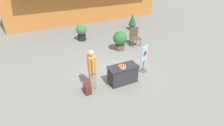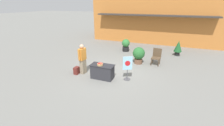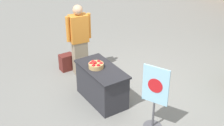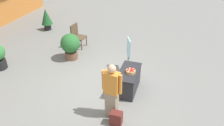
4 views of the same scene
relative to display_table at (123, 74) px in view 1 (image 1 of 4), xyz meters
The scene contains 10 objects.
ground_plane 0.98m from the display_table, 83.04° to the left, with size 120.00×120.00×0.00m, color slate.
display_table is the anchor object (origin of this frame).
apple_basket 0.46m from the display_table, 136.78° to the right, with size 0.31×0.31×0.16m.
person_visitor 1.41m from the display_table, behind, with size 0.31×0.61×1.75m.
backpack 1.63m from the display_table, behind, with size 0.24×0.34×0.42m.
poster_board 1.38m from the display_table, 14.58° to the left, with size 0.47×0.36×1.31m.
patio_chair 4.02m from the display_table, 50.90° to the left, with size 0.60×0.60×1.09m.
potted_plant_far_right 3.20m from the display_table, 64.16° to the left, with size 0.81×0.81×1.13m.
potted_plant_near_right 6.84m from the display_table, 55.12° to the left, with size 0.60×0.60×1.18m.
potted_plant_far_left 5.26m from the display_table, 92.17° to the left, with size 0.67×0.67×1.05m.
Camera 1 is at (-3.21, -6.27, 4.61)m, focal length 28.00 mm.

